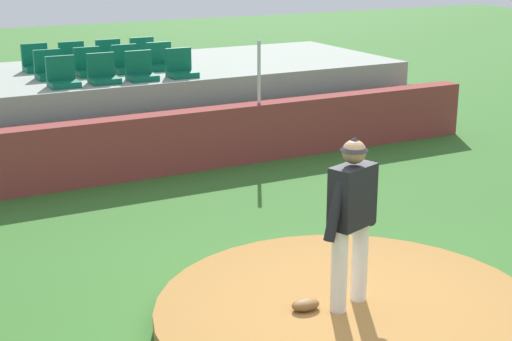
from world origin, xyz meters
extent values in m
plane|color=#326826|center=(0.00, 0.00, 0.00)|extent=(60.00, 60.00, 0.00)
cylinder|color=#A16F36|center=(0.00, 0.00, 0.09)|extent=(4.00, 4.00, 0.18)
cylinder|color=silver|center=(-0.17, -0.02, 0.61)|extent=(0.16, 0.16, 0.86)
cylinder|color=silver|center=(0.16, 0.09, 0.61)|extent=(0.16, 0.16, 0.86)
cube|color=black|center=(0.00, 0.04, 1.35)|extent=(0.54, 0.40, 0.62)
cylinder|color=black|center=(-0.25, -0.05, 1.32)|extent=(0.32, 0.20, 0.70)
cylinder|color=black|center=(0.24, 0.12, 1.32)|extent=(0.27, 0.19, 0.70)
sphere|color=#8C6647|center=(0.00, 0.04, 1.80)|extent=(0.24, 0.24, 0.24)
cone|color=black|center=(0.00, 0.04, 1.88)|extent=(0.35, 0.35, 0.13)
sphere|color=white|center=(0.65, 1.11, 0.22)|extent=(0.07, 0.07, 0.07)
ellipsoid|color=brown|center=(-0.44, 0.15, 0.24)|extent=(0.31, 0.22, 0.11)
cube|color=brown|center=(0.00, 5.86, 0.51)|extent=(12.94, 0.40, 1.02)
cylinder|color=silver|center=(2.08, 5.86, 1.56)|extent=(0.06, 0.06, 1.09)
cube|color=gray|center=(0.00, 8.31, 0.70)|extent=(11.59, 3.73, 1.40)
cube|color=#0B5E42|center=(-1.04, 6.90, 1.45)|extent=(0.48, 0.44, 0.10)
cube|color=#0B5E42|center=(-1.04, 7.08, 1.70)|extent=(0.48, 0.08, 0.40)
cube|color=#0B5E42|center=(-0.34, 6.92, 1.45)|extent=(0.48, 0.44, 0.10)
cube|color=#0B5E42|center=(-0.34, 7.10, 1.70)|extent=(0.48, 0.08, 0.40)
cube|color=#0B5E42|center=(0.33, 6.90, 1.45)|extent=(0.48, 0.44, 0.10)
cube|color=#0B5E42|center=(0.33, 7.08, 1.70)|extent=(0.48, 0.08, 0.40)
cube|color=#0B5E42|center=(1.08, 6.88, 1.45)|extent=(0.48, 0.44, 0.10)
cube|color=#0B5E42|center=(1.08, 7.06, 1.70)|extent=(0.48, 0.08, 0.40)
cube|color=#0B5E42|center=(-1.04, 7.78, 1.45)|extent=(0.48, 0.44, 0.10)
cube|color=#0B5E42|center=(-1.04, 7.96, 1.70)|extent=(0.48, 0.08, 0.40)
cube|color=#0B5E42|center=(-0.33, 7.77, 1.45)|extent=(0.48, 0.44, 0.10)
cube|color=#0B5E42|center=(-0.33, 7.95, 1.70)|extent=(0.48, 0.08, 0.40)
cube|color=#0B5E42|center=(0.38, 7.80, 1.45)|extent=(0.48, 0.44, 0.10)
cube|color=#0B5E42|center=(0.38, 7.98, 1.70)|extent=(0.48, 0.08, 0.40)
cube|color=#0B5E42|center=(1.07, 7.82, 1.45)|extent=(0.48, 0.44, 0.10)
cube|color=#0B5E42|center=(1.07, 8.00, 1.70)|extent=(0.48, 0.08, 0.40)
cube|color=#0B5E42|center=(-1.06, 8.72, 1.45)|extent=(0.48, 0.44, 0.10)
cube|color=#0B5E42|center=(-1.06, 8.90, 1.70)|extent=(0.48, 0.08, 0.40)
cube|color=#0B5E42|center=(-0.37, 8.67, 1.45)|extent=(0.48, 0.44, 0.10)
cube|color=#0B5E42|center=(-0.37, 8.85, 1.70)|extent=(0.48, 0.08, 0.40)
cube|color=#0B5E42|center=(0.35, 8.68, 1.45)|extent=(0.48, 0.44, 0.10)
cube|color=#0B5E42|center=(0.35, 8.86, 1.70)|extent=(0.48, 0.08, 0.40)
cube|color=#0B5E42|center=(1.04, 8.68, 1.45)|extent=(0.48, 0.44, 0.10)
cube|color=#0B5E42|center=(1.04, 8.86, 1.70)|extent=(0.48, 0.08, 0.40)
camera|label=1|loc=(-4.21, -5.90, 3.76)|focal=54.62mm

